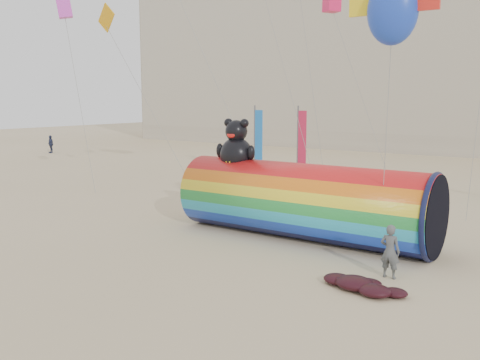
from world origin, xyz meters
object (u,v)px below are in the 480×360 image
Objects in this scene: fabric_bundle at (361,285)px; hotel_building at (367,59)px; windsock_assembly at (303,199)px; kite_handler at (390,251)px.

hotel_building is at bearing 111.76° from fabric_bundle.
windsock_assembly is 4.03× the size of fabric_bundle.
windsock_assembly is at bearing -71.23° from hotel_building.
kite_handler reaches higher than fabric_bundle.
hotel_building is 5.72× the size of windsock_assembly.
kite_handler is (19.19, -45.77, -9.44)m from hotel_building.
hotel_building reaches higher than windsock_assembly.
fabric_bundle is at bearing -45.52° from windsock_assembly.
windsock_assembly reaches higher than fabric_bundle.
fabric_bundle is (18.91, -47.36, -10.14)m from hotel_building.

